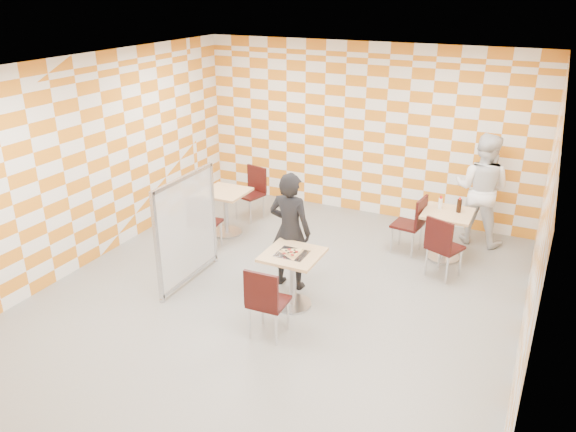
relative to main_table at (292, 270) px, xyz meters
The scene contains 15 objects.
room_shell 1.16m from the main_table, 115.39° to the left, with size 7.00×7.00×7.00m.
main_table is the anchor object (origin of this frame).
second_table 2.68m from the main_table, 55.93° to the left, with size 0.70×0.70×0.75m.
empty_table 2.52m from the main_table, 140.95° to the left, with size 0.70×0.70×0.75m.
chair_main_front 0.81m from the main_table, 87.53° to the right, with size 0.43×0.44×0.92m.
chair_second_front 2.20m from the main_table, 44.67° to the left, with size 0.55×0.56×0.92m.
chair_second_side 2.40m from the main_table, 64.98° to the left, with size 0.48×0.47×0.92m.
chair_empty_near 2.09m from the main_table, 156.34° to the left, with size 0.45×0.46×0.92m.
chair_empty_far 3.04m from the main_table, 128.19° to the left, with size 0.51×0.52×0.92m.
partition 1.60m from the main_table, behind, with size 0.08×1.38×1.55m.
man_dark 0.61m from the main_table, 118.75° to the left, with size 0.60×0.39×1.64m, color black.
man_white 3.59m from the main_table, 58.92° to the left, with size 0.87×0.68×1.79m, color white.
pizza_on_foil 0.26m from the main_table, 90.13° to the right, with size 0.40×0.40×0.04m.
sport_bottle 2.71m from the main_table, 59.54° to the left, with size 0.06×0.06×0.20m.
soda_bottle 2.84m from the main_table, 54.41° to the left, with size 0.07×0.07×0.23m.
Camera 1 is at (2.92, -5.73, 3.89)m, focal length 35.00 mm.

